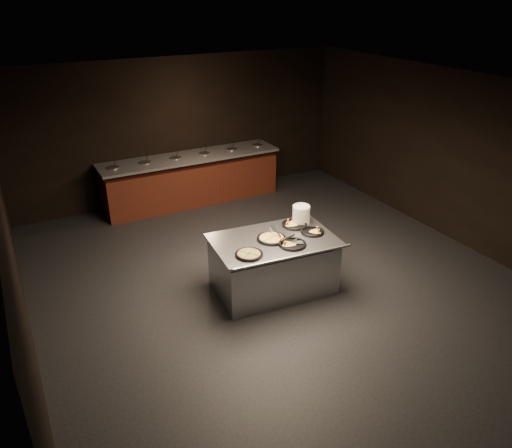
{
  "coord_description": "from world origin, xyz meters",
  "views": [
    {
      "loc": [
        -3.38,
        -5.61,
        4.14
      ],
      "look_at": [
        -0.23,
        0.3,
        0.91
      ],
      "focal_mm": 35.0,
      "sensor_mm": 36.0,
      "label": 1
    }
  ],
  "objects_px": {
    "plate_stack": "(301,214)",
    "pan_cheese_whole": "(271,238)",
    "serving_counter": "(273,265)",
    "pan_veggie_whole": "(249,254)"
  },
  "relations": [
    {
      "from": "serving_counter",
      "to": "plate_stack",
      "type": "relative_size",
      "value": 7.0
    },
    {
      "from": "serving_counter",
      "to": "pan_cheese_whole",
      "type": "height_order",
      "value": "pan_cheese_whole"
    },
    {
      "from": "plate_stack",
      "to": "pan_cheese_whole",
      "type": "bearing_deg",
      "value": -156.54
    },
    {
      "from": "plate_stack",
      "to": "pan_cheese_whole",
      "type": "relative_size",
      "value": 0.63
    },
    {
      "from": "pan_veggie_whole",
      "to": "plate_stack",
      "type": "bearing_deg",
      "value": 25.27
    },
    {
      "from": "pan_veggie_whole",
      "to": "serving_counter",
      "type": "bearing_deg",
      "value": 25.76
    },
    {
      "from": "pan_veggie_whole",
      "to": "pan_cheese_whole",
      "type": "xyz_separation_m",
      "value": [
        0.5,
        0.26,
        0.0
      ]
    },
    {
      "from": "serving_counter",
      "to": "pan_cheese_whole",
      "type": "xyz_separation_m",
      "value": [
        -0.03,
        0.0,
        0.46
      ]
    },
    {
      "from": "serving_counter",
      "to": "plate_stack",
      "type": "distance_m",
      "value": 0.92
    },
    {
      "from": "serving_counter",
      "to": "plate_stack",
      "type": "bearing_deg",
      "value": 30.14
    }
  ]
}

